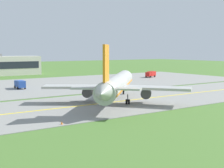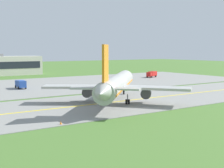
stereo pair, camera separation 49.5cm
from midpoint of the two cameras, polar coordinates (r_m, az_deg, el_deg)
name	(u,v)px [view 2 (the right image)]	position (r m, az deg, el deg)	size (l,w,h in m)	color
ground_plane	(108,103)	(71.00, -0.45, -3.42)	(500.00, 500.00, 0.00)	#47702D
taxiway_strip	(108,103)	(70.99, -0.45, -3.38)	(240.00, 28.00, 0.10)	gray
apron_pad	(66,84)	(112.11, -8.17, 0.06)	(140.00, 52.00, 0.10)	gray
taxiway_centreline	(108,103)	(70.98, -0.45, -3.33)	(220.00, 0.60, 0.01)	yellow
airplane_lead	(117,84)	(70.69, 1.05, -0.08)	(30.54, 31.88, 12.70)	#ADADA8
service_truck_baggage	(21,84)	(100.34, -15.88, 0.03)	(2.71, 6.14, 2.60)	#264CA5
service_truck_pushback	(152,74)	(137.55, 7.22, 1.80)	(6.34, 4.06, 2.60)	red
traffic_cone_near_edge	(134,90)	(91.51, 4.18, -1.10)	(0.44, 0.44, 0.60)	orange
traffic_cone_mid_edge	(85,95)	(82.29, -4.61, -1.91)	(0.44, 0.44, 0.60)	orange
traffic_cone_far_edge	(61,123)	(51.15, -8.86, -6.90)	(0.44, 0.44, 0.60)	orange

